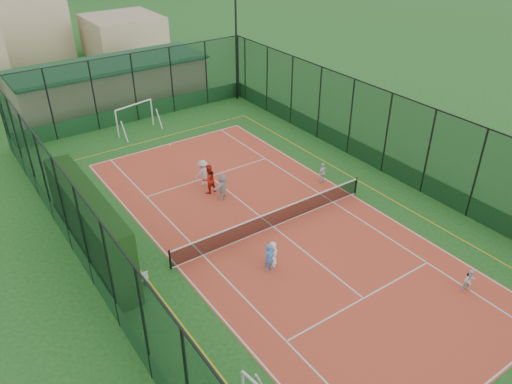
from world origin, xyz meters
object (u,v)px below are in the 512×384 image
Objects in this scene: child_near_mid at (269,258)px; child_far_left at (203,173)px; child_far_back at (222,186)px; white_bench at (130,282)px; child_far_right at (323,173)px; coach at (209,179)px; child_near_left at (273,254)px; child_near_right at (470,281)px; clubhouse at (111,82)px; futsal_goal_far at (135,118)px; floodlight_ne at (236,48)px.

child_far_left is (1.41, 8.42, 0.08)m from child_near_mid.
child_far_back reaches higher than child_near_mid.
child_near_mid is (5.60, -2.39, 0.30)m from white_bench.
coach reaches higher than child_far_right.
child_far_back is (-5.72, 1.87, 0.13)m from child_far_right.
child_near_left is 6.47m from child_far_back.
child_near_mid is at bearing 47.08° from child_far_back.
white_bench is 1.31× the size of child_near_right.
child_near_right is 0.91× the size of child_far_right.
coach is (0.90, 7.27, 0.22)m from child_near_left.
clubhouse is 4.93× the size of futsal_goal_far.
child_far_left is 0.92× the size of coach.
child_far_right is (7.29, 4.70, -0.09)m from child_near_mid.
child_far_right is (-3.51, -14.56, -3.50)m from floodlight_ne.
child_far_back is at bearing 33.94° from white_bench.
child_near_right is (3.97, -30.60, -1.00)m from clubhouse.
child_near_mid is (-2.20, -24.66, -0.86)m from clubhouse.
child_near_mid is 6.75m from child_far_back.
child_far_left is 1.06× the size of child_far_back.
coach is (-0.02, -10.36, -0.12)m from futsal_goal_far.
child_far_left reaches higher than child_near_mid.
floodlight_ne is at bearing -32.12° from clubhouse.
child_far_left is at bearing 45.50° from child_near_left.
clubhouse is 12.28× the size of child_far_right.
child_near_left reaches higher than child_far_right.
child_near_mid reaches higher than child_far_right.
child_far_left is (0.14, -9.42, -0.19)m from futsal_goal_far.
child_near_mid is 0.89× the size of child_far_left.
child_near_mid is (-10.80, -19.26, -3.41)m from floodlight_ne.
coach is at bearing -37.05° from child_far_right.
child_far_left is 1.28× the size of child_far_right.
child_far_left is 6.96m from child_far_right.
child_near_mid is at bearing 73.11° from child_far_left.
futsal_goal_far reaches higher than child_far_right.
floodlight_ne is at bearing 58.74° from child_near_mid.
child_far_back is at bearing 102.23° from coach.
child_far_back is 0.97m from coach.
white_bench is at bearing 0.70° from child_far_back.
child_near_mid is (-0.35, -0.21, 0.07)m from child_near_left.
floodlight_ne is 25.86m from child_near_right.
coach is (-0.31, 0.91, 0.12)m from child_far_back.
child_near_mid is at bearing 20.49° from child_far_right.
child_far_back is (-0.64, -18.10, -0.82)m from clubhouse.
futsal_goal_far is (-0.93, -6.83, -0.58)m from clubhouse.
coach is (-0.16, -0.94, 0.07)m from child_far_left.
clubhouse reaches higher than child_near_right.
child_near_right is (4.91, -23.77, -0.42)m from futsal_goal_far.
white_bench is 1.04× the size of child_near_mid.
child_far_right reaches higher than white_bench.
floodlight_ne is 5.53× the size of child_far_back.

